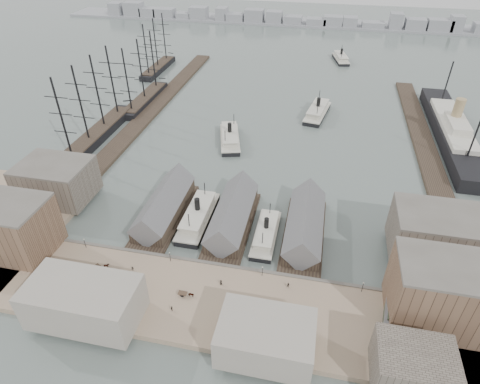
% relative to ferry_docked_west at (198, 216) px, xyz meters
% --- Properties ---
extents(ground, '(900.00, 900.00, 0.00)m').
position_rel_ferry_docked_west_xyz_m(ground, '(13.00, -16.77, -2.52)').
color(ground, '#53605B').
rests_on(ground, ground).
extents(quay, '(180.00, 30.00, 2.00)m').
position_rel_ferry_docked_west_xyz_m(quay, '(13.00, -36.77, -1.52)').
color(quay, gray).
rests_on(quay, ground).
extents(seawall, '(180.00, 1.20, 2.30)m').
position_rel_ferry_docked_west_xyz_m(seawall, '(13.00, -21.97, -1.37)').
color(seawall, '#59544C').
rests_on(seawall, ground).
extents(west_wharf, '(10.00, 220.00, 1.60)m').
position_rel_ferry_docked_west_xyz_m(west_wharf, '(-55.00, 83.23, -1.72)').
color(west_wharf, '#2D231C').
rests_on(west_wharf, ground).
extents(east_wharf, '(10.00, 180.00, 1.60)m').
position_rel_ferry_docked_west_xyz_m(east_wharf, '(91.00, 73.23, -1.72)').
color(east_wharf, '#2D231C').
rests_on(east_wharf, ground).
extents(ferry_shed_west, '(14.00, 42.00, 12.60)m').
position_rel_ferry_docked_west_xyz_m(ferry_shed_west, '(-13.00, 0.11, 2.12)').
color(ferry_shed_west, '#2D231C').
rests_on(ferry_shed_west, ground).
extents(ferry_shed_center, '(14.00, 42.00, 12.60)m').
position_rel_ferry_docked_west_xyz_m(ferry_shed_center, '(13.00, 0.11, 2.12)').
color(ferry_shed_center, '#2D231C').
rests_on(ferry_shed_center, ground).
extents(ferry_shed_east, '(14.00, 42.00, 12.60)m').
position_rel_ferry_docked_west_xyz_m(ferry_shed_east, '(39.00, 0.11, 2.12)').
color(ferry_shed_east, '#2D231C').
rests_on(ferry_shed_east, ground).
extents(warehouse_west_front, '(32.00, 18.00, 18.00)m').
position_rel_ferry_docked_west_xyz_m(warehouse_west_front, '(-57.00, -28.77, 8.48)').
color(warehouse_west_front, brown).
rests_on(warehouse_west_front, west_land).
extents(warehouse_west_back, '(26.00, 20.00, 14.00)m').
position_rel_ferry_docked_west_xyz_m(warehouse_west_back, '(-57.00, 1.23, 6.48)').
color(warehouse_west_back, '#60564C').
rests_on(warehouse_west_back, west_land).
extents(warehouse_east_front, '(30.00, 18.00, 19.00)m').
position_rel_ferry_docked_west_xyz_m(warehouse_east_front, '(79.00, -28.77, 8.98)').
color(warehouse_east_front, brown).
rests_on(warehouse_east_front, east_land).
extents(warehouse_east_back, '(28.00, 20.00, 15.00)m').
position_rel_ferry_docked_west_xyz_m(warehouse_east_back, '(81.00, -1.77, 6.98)').
color(warehouse_east_back, '#60564C').
rests_on(warehouse_east_back, east_land).
extents(street_bldg_center, '(24.00, 16.00, 10.00)m').
position_rel_ferry_docked_west_xyz_m(street_bldg_center, '(33.00, -48.77, 4.48)').
color(street_bldg_center, gray).
rests_on(street_bldg_center, quay).
extents(street_bldg_west, '(30.00, 16.00, 12.00)m').
position_rel_ferry_docked_west_xyz_m(street_bldg_west, '(-17.00, -48.77, 5.48)').
color(street_bldg_west, gray).
rests_on(street_bldg_west, quay).
extents(street_bldg_east, '(18.00, 14.00, 11.00)m').
position_rel_ferry_docked_west_xyz_m(street_bldg_east, '(68.00, -49.77, 4.98)').
color(street_bldg_east, '#60564C').
rests_on(street_bldg_east, quay).
extents(lamp_post_far_w, '(0.44, 0.44, 3.92)m').
position_rel_ferry_docked_west_xyz_m(lamp_post_far_w, '(-32.00, -23.77, 2.19)').
color(lamp_post_far_w, black).
rests_on(lamp_post_far_w, quay).
extents(lamp_post_near_w, '(0.44, 0.44, 3.92)m').
position_rel_ferry_docked_west_xyz_m(lamp_post_near_w, '(-2.00, -23.77, 2.19)').
color(lamp_post_near_w, black).
rests_on(lamp_post_near_w, quay).
extents(lamp_post_near_e, '(0.44, 0.44, 3.92)m').
position_rel_ferry_docked_west_xyz_m(lamp_post_near_e, '(28.00, -23.77, 2.19)').
color(lamp_post_near_e, black).
rests_on(lamp_post_near_e, quay).
extents(lamp_post_far_e, '(0.44, 0.44, 3.92)m').
position_rel_ferry_docked_west_xyz_m(lamp_post_far_e, '(58.00, -23.77, 2.19)').
color(lamp_post_far_e, black).
rests_on(lamp_post_far_e, quay).
extents(far_shore, '(500.00, 40.00, 15.72)m').
position_rel_ferry_docked_west_xyz_m(far_shore, '(10.93, 317.37, 1.39)').
color(far_shore, gray).
rests_on(far_shore, ground).
extents(ferry_docked_west, '(9.03, 30.10, 10.75)m').
position_rel_ferry_docked_west_xyz_m(ferry_docked_west, '(0.00, 0.00, 0.00)').
color(ferry_docked_west, black).
rests_on(ferry_docked_west, ground).
extents(ferry_docked_east, '(7.64, 25.48, 9.10)m').
position_rel_ferry_docked_west_xyz_m(ferry_docked_east, '(26.00, -3.80, -0.39)').
color(ferry_docked_east, black).
rests_on(ferry_docked_east, ground).
extents(ferry_open_near, '(16.73, 31.40, 10.74)m').
position_rel_ferry_docked_west_xyz_m(ferry_open_near, '(-2.84, 62.79, -0.00)').
color(ferry_open_near, black).
rests_on(ferry_open_near, ground).
extents(ferry_open_mid, '(14.45, 32.22, 11.11)m').
position_rel_ferry_docked_west_xyz_m(ferry_open_mid, '(37.88, 103.11, 0.08)').
color(ferry_open_mid, black).
rests_on(ferry_open_mid, ground).
extents(ferry_open_far, '(14.05, 28.46, 9.76)m').
position_rel_ferry_docked_west_xyz_m(ferry_open_far, '(49.73, 206.58, -0.23)').
color(ferry_open_far, black).
rests_on(ferry_open_far, ground).
extents(sailing_ship_near, '(9.62, 66.27, 39.55)m').
position_rel_ferry_docked_west_xyz_m(sailing_ship_near, '(-68.89, 52.47, 0.38)').
color(sailing_ship_near, black).
rests_on(sailing_ship_near, ground).
extents(sailing_ship_mid, '(8.98, 51.87, 36.91)m').
position_rel_ferry_docked_west_xyz_m(sailing_ship_mid, '(-63.60, 99.99, 0.12)').
color(sailing_ship_mid, black).
rests_on(sailing_ship_mid, ground).
extents(sailing_ship_far, '(8.58, 47.69, 35.29)m').
position_rel_ferry_docked_west_xyz_m(sailing_ship_far, '(-77.67, 156.48, 0.03)').
color(sailing_ship_far, black).
rests_on(sailing_ship_far, ground).
extents(ocean_steamer, '(14.11, 103.11, 20.62)m').
position_rel_ferry_docked_west_xyz_m(ocean_steamer, '(105.00, 90.49, 1.91)').
color(ocean_steamer, black).
rests_on(ocean_steamer, ground).
extents(tram, '(4.54, 11.45, 3.96)m').
position_rel_ferry_docked_west_xyz_m(tram, '(64.86, -31.83, 1.51)').
color(tram, black).
rests_on(tram, quay).
extents(horse_cart_left, '(4.82, 3.32, 1.69)m').
position_rel_ferry_docked_west_xyz_m(horse_cart_left, '(-21.30, -30.97, 0.32)').
color(horse_cart_left, black).
rests_on(horse_cart_left, quay).
extents(horse_cart_center, '(4.85, 1.52, 1.58)m').
position_rel_ferry_docked_west_xyz_m(horse_cart_center, '(8.19, -36.31, 0.29)').
color(horse_cart_center, black).
rests_on(horse_cart_center, quay).
extents(horse_cart_right, '(4.70, 2.00, 1.57)m').
position_rel_ferry_docked_west_xyz_m(horse_cart_right, '(31.16, -37.13, 0.28)').
color(horse_cart_right, black).
rests_on(horse_cart_right, quay).
extents(pedestrian_0, '(0.75, 0.62, 1.80)m').
position_rel_ferry_docked_west_xyz_m(pedestrian_0, '(-31.65, -32.48, 0.38)').
color(pedestrian_0, black).
rests_on(pedestrian_0, quay).
extents(pedestrian_1, '(0.82, 0.94, 1.66)m').
position_rel_ferry_docked_west_xyz_m(pedestrian_1, '(-30.54, -33.05, 0.31)').
color(pedestrian_1, black).
rests_on(pedestrian_1, quay).
extents(pedestrian_2, '(1.16, 1.09, 1.57)m').
position_rel_ferry_docked_west_xyz_m(pedestrian_2, '(-12.16, -30.18, 0.27)').
color(pedestrian_2, black).
rests_on(pedestrian_2, quay).
extents(pedestrian_3, '(0.54, 1.05, 1.72)m').
position_rel_ferry_docked_west_xyz_m(pedestrian_3, '(5.21, -42.17, 0.34)').
color(pedestrian_3, black).
rests_on(pedestrian_3, quay).
extents(pedestrian_4, '(0.91, 1.05, 1.81)m').
position_rel_ferry_docked_west_xyz_m(pedestrian_4, '(16.39, -29.84, 0.38)').
color(pedestrian_4, black).
rests_on(pedestrian_4, quay).
extents(pedestrian_5, '(0.74, 0.73, 1.65)m').
position_rel_ferry_docked_west_xyz_m(pedestrian_5, '(24.30, -37.44, 0.30)').
color(pedestrian_5, black).
rests_on(pedestrian_5, quay).
extents(pedestrian_6, '(0.98, 0.82, 1.79)m').
position_rel_ferry_docked_west_xyz_m(pedestrian_6, '(36.44, -26.74, 0.38)').
color(pedestrian_6, black).
rests_on(pedestrian_6, quay).
extents(pedestrian_7, '(1.05, 1.19, 1.60)m').
position_rel_ferry_docked_west_xyz_m(pedestrian_7, '(44.23, -41.68, 0.28)').
color(pedestrian_7, black).
rests_on(pedestrian_7, quay).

